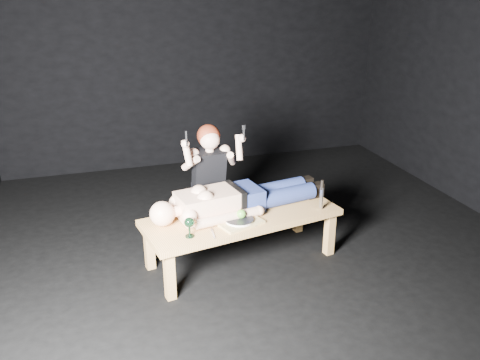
# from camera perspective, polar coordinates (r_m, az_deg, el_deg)

# --- Properties ---
(ground) EXTENTS (5.00, 5.00, 0.00)m
(ground) POSITION_cam_1_polar(r_m,az_deg,el_deg) (4.77, 2.01, -7.44)
(ground) COLOR black
(ground) RESTS_ON ground
(back_wall) EXTENTS (5.00, 0.00, 5.00)m
(back_wall) POSITION_cam_1_polar(r_m,az_deg,el_deg) (6.63, -5.16, 14.49)
(back_wall) COLOR black
(back_wall) RESTS_ON ground
(table) EXTENTS (1.77, 0.91, 0.45)m
(table) POSITION_cam_1_polar(r_m,az_deg,el_deg) (4.43, 0.19, -6.56)
(table) COLOR tan
(table) RESTS_ON ground
(lying_man) EXTENTS (1.76, 0.80, 0.27)m
(lying_man) POSITION_cam_1_polar(r_m,az_deg,el_deg) (4.38, 0.14, -1.68)
(lying_man) COLOR beige
(lying_man) RESTS_ON table
(kneeling_woman) EXTENTS (0.65, 0.72, 1.17)m
(kneeling_woman) POSITION_cam_1_polar(r_m,az_deg,el_deg) (4.73, -3.74, 0.09)
(kneeling_woman) COLOR black
(kneeling_woman) RESTS_ON ground
(serving_tray) EXTENTS (0.42, 0.35, 0.02)m
(serving_tray) POSITION_cam_1_polar(r_m,az_deg,el_deg) (4.17, -0.09, -4.78)
(serving_tray) COLOR tan
(serving_tray) RESTS_ON table
(plate) EXTENTS (0.30, 0.30, 0.02)m
(plate) POSITION_cam_1_polar(r_m,az_deg,el_deg) (4.16, -0.09, -4.53)
(plate) COLOR white
(plate) RESTS_ON serving_tray
(apple) EXTENTS (0.08, 0.08, 0.08)m
(apple) POSITION_cam_1_polar(r_m,az_deg,el_deg) (4.16, 0.15, -3.85)
(apple) COLOR #42912C
(apple) RESTS_ON plate
(goblet) EXTENTS (0.09, 0.09, 0.16)m
(goblet) POSITION_cam_1_polar(r_m,az_deg,el_deg) (3.95, -5.74, -5.34)
(goblet) COLOR black
(goblet) RESTS_ON table
(fork_flat) EXTENTS (0.03, 0.18, 0.01)m
(fork_flat) POSITION_cam_1_polar(r_m,az_deg,el_deg) (4.02, -3.07, -6.04)
(fork_flat) COLOR #B2B2B7
(fork_flat) RESTS_ON table
(knife_flat) EXTENTS (0.05, 0.18, 0.01)m
(knife_flat) POSITION_cam_1_polar(r_m,az_deg,el_deg) (4.20, 1.69, -4.72)
(knife_flat) COLOR #B2B2B7
(knife_flat) RESTS_ON table
(spoon_flat) EXTENTS (0.14, 0.14, 0.01)m
(spoon_flat) POSITION_cam_1_polar(r_m,az_deg,el_deg) (4.24, 0.88, -4.44)
(spoon_flat) COLOR #B2B2B7
(spoon_flat) RESTS_ON table
(carving_knife) EXTENTS (0.04, 0.04, 0.27)m
(carving_knife) POSITION_cam_1_polar(r_m,az_deg,el_deg) (4.43, 9.20, -1.67)
(carving_knife) COLOR #B2B2B7
(carving_knife) RESTS_ON table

